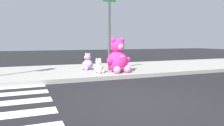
% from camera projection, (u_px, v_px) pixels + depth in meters
% --- Properties ---
extents(ground_plane, '(60.00, 60.00, 0.00)m').
position_uv_depth(ground_plane, '(138.00, 104.00, 4.86)').
color(ground_plane, black).
extents(sidewalk, '(28.00, 4.40, 0.15)m').
position_uv_depth(sidewalk, '(82.00, 71.00, 9.66)').
color(sidewalk, '#9E9B93').
rests_on(sidewalk, ground_plane).
extents(sign_pole, '(0.56, 0.11, 3.20)m').
position_uv_depth(sign_pole, '(109.00, 30.00, 9.11)').
color(sign_pole, '#4C4C51').
rests_on(sign_pole, sidewalk).
extents(plush_pink_large, '(1.06, 0.95, 1.38)m').
position_uv_depth(plush_pink_large, '(118.00, 58.00, 8.74)').
color(plush_pink_large, '#F22D93').
rests_on(plush_pink_large, sidewalk).
extents(plush_lavender, '(0.52, 0.52, 0.73)m').
position_uv_depth(plush_lavender, '(87.00, 63.00, 9.53)').
color(plush_lavender, '#B28CD8').
rests_on(plush_lavender, sidewalk).
extents(plush_brown, '(0.46, 0.46, 0.64)m').
position_uv_depth(plush_brown, '(118.00, 63.00, 9.65)').
color(plush_brown, olive).
rests_on(plush_brown, sidewalk).
extents(plush_white, '(0.41, 0.41, 0.58)m').
position_uv_depth(plush_white, '(99.00, 67.00, 8.55)').
color(plush_white, white).
rests_on(plush_white, sidewalk).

